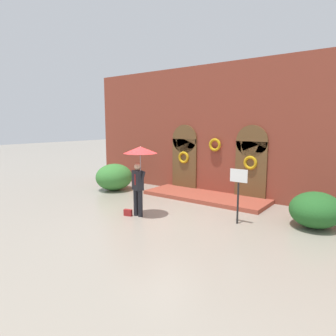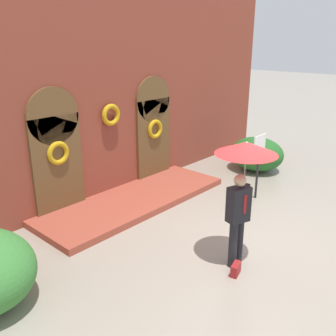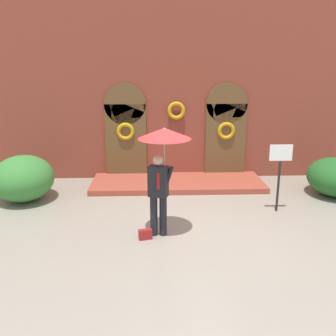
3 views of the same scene
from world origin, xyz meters
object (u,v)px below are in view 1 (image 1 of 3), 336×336
at_px(shrub_left, 114,177).
at_px(sign_post, 238,187).
at_px(person_with_umbrella, 140,160).
at_px(handbag, 128,213).
at_px(shrub_right, 316,210).

bearing_deg(shrub_left, sign_post, -9.08).
bearing_deg(person_with_umbrella, handbag, -152.51).
xyz_separation_m(person_with_umbrella, shrub_left, (-3.73, 2.33, -1.29)).
distance_m(person_with_umbrella, shrub_right, 5.65).
bearing_deg(sign_post, handbag, -156.05).
xyz_separation_m(sign_post, shrub_right, (2.01, 1.13, -0.63)).
relative_size(handbag, shrub_right, 0.16).
distance_m(handbag, shrub_left, 4.23).
height_order(person_with_umbrella, shrub_right, person_with_umbrella).
relative_size(handbag, sign_post, 0.16).
bearing_deg(shrub_right, handbag, -153.95).
xyz_separation_m(person_with_umbrella, shrub_right, (4.93, 2.40, -1.38)).
distance_m(shrub_left, shrub_right, 8.66).
relative_size(person_with_umbrella, shrub_left, 1.34).
distance_m(handbag, sign_post, 3.76).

